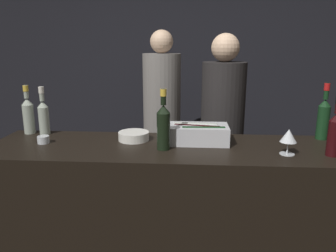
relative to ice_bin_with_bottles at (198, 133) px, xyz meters
name	(u,v)px	position (x,y,z in m)	size (l,w,h in m)	color
wall_back_chalkboard	(179,68)	(-0.19, 1.86, 0.27)	(6.40, 0.06, 2.80)	black
bar_counter	(168,224)	(-0.19, -0.09, -0.60)	(2.22, 0.61, 1.07)	black
ice_bin_with_bottles	(198,133)	(0.00, 0.00, 0.00)	(0.37, 0.21, 0.12)	silver
bowl_white	(134,136)	(-0.42, 0.03, -0.04)	(0.20, 0.20, 0.05)	silver
wine_glass	(289,136)	(0.50, -0.19, 0.04)	(0.09, 0.09, 0.15)	silver
candle_votive	(43,140)	(-0.97, -0.08, -0.04)	(0.07, 0.07, 0.05)	silver
rose_wine_bottle	(28,114)	(-1.17, 0.14, 0.08)	(0.08, 0.08, 0.34)	#9EA899
red_wine_bottle_black_foil	(335,132)	(0.74, -0.20, 0.07)	(0.07, 0.07, 0.34)	black
white_wine_bottle	(44,115)	(-1.06, 0.13, 0.07)	(0.07, 0.07, 0.33)	#9EA899
champagne_bottle	(163,125)	(-0.21, -0.15, 0.08)	(0.08, 0.08, 0.36)	black
red_wine_bottle_burgundy	(324,117)	(0.81, 0.14, 0.09)	(0.08, 0.08, 0.37)	#143319
person_in_hoodie	(222,134)	(0.20, 0.51, -0.14)	(0.33, 0.33, 1.75)	black
person_blond_tee	(162,116)	(-0.32, 1.04, -0.12)	(0.35, 0.35, 1.80)	black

